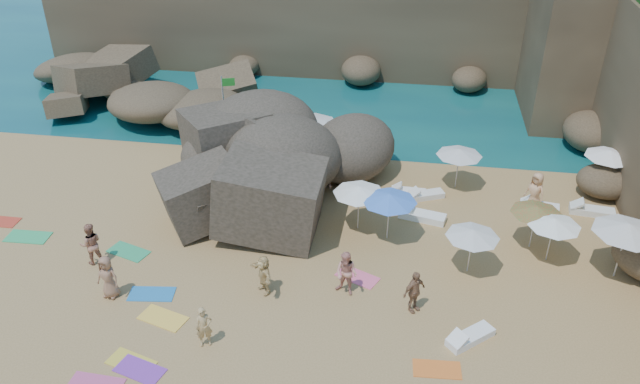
# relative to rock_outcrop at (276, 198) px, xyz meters

# --- Properties ---
(ground) EXTENTS (120.00, 120.00, 0.00)m
(ground) POSITION_rel_rock_outcrop_xyz_m (0.46, -5.41, 0.00)
(ground) COLOR tan
(ground) RESTS_ON ground
(seawater) EXTENTS (120.00, 120.00, 0.00)m
(seawater) POSITION_rel_rock_outcrop_xyz_m (0.46, 24.59, 0.00)
(seawater) COLOR #0C4751
(seawater) RESTS_ON ground
(cliff_back) EXTENTS (44.00, 8.00, 8.00)m
(cliff_back) POSITION_rel_rock_outcrop_xyz_m (2.46, 19.59, 4.00)
(cliff_back) COLOR brown
(cliff_back) RESTS_ON ground
(cliff_corner) EXTENTS (10.00, 12.00, 8.00)m
(cliff_corner) POSITION_rel_rock_outcrop_xyz_m (17.46, 14.59, 4.00)
(cliff_corner) COLOR brown
(cliff_corner) RESTS_ON ground
(rock_promontory) EXTENTS (12.00, 7.00, 2.00)m
(rock_promontory) POSITION_rel_rock_outcrop_xyz_m (-10.54, 10.59, 0.00)
(rock_promontory) COLOR brown
(rock_promontory) RESTS_ON ground
(rock_outcrop) EXTENTS (9.62, 7.53, 3.64)m
(rock_outcrop) POSITION_rel_rock_outcrop_xyz_m (0.00, 0.00, 0.00)
(rock_outcrop) COLOR brown
(rock_outcrop) RESTS_ON ground
(flag_pole) EXTENTS (0.72, 0.24, 3.72)m
(flag_pole) POSITION_rel_rock_outcrop_xyz_m (-3.81, 5.47, 2.37)
(flag_pole) COLOR silver
(flag_pole) RESTS_ON ground
(parasol_0) EXTENTS (2.63, 2.63, 2.48)m
(parasol_0) POSITION_rel_rock_outcrop_xyz_m (0.67, 1.73, 2.28)
(parasol_0) COLOR silver
(parasol_0) RESTS_ON ground
(parasol_1) EXTENTS (2.61, 2.61, 2.47)m
(parasol_1) POSITION_rel_rock_outcrop_xyz_m (1.03, 4.01, 2.27)
(parasol_1) COLOR silver
(parasol_1) RESTS_ON ground
(parasol_2) EXTENTS (2.21, 2.21, 2.09)m
(parasol_2) POSITION_rel_rock_outcrop_xyz_m (4.01, -1.85, 1.92)
(parasol_2) COLOR silver
(parasol_2) RESTS_ON ground
(parasol_3) EXTENTS (2.23, 2.23, 2.11)m
(parasol_3) POSITION_rel_rock_outcrop_xyz_m (15.09, 3.13, 1.93)
(parasol_3) COLOR silver
(parasol_3) RESTS_ON ground
(parasol_4) EXTENTS (2.15, 2.15, 2.03)m
(parasol_4) POSITION_rel_rock_outcrop_xyz_m (8.27, 2.35, 1.87)
(parasol_4) COLOR silver
(parasol_4) RESTS_ON ground
(parasol_5) EXTENTS (2.38, 2.38, 2.25)m
(parasol_5) POSITION_rel_rock_outcrop_xyz_m (1.05, -1.73, 2.07)
(parasol_5) COLOR silver
(parasol_5) RESTS_ON ground
(parasol_6) EXTENTS (2.08, 2.08, 1.96)m
(parasol_6) POSITION_rel_rock_outcrop_xyz_m (11.15, -2.11, 1.80)
(parasol_6) COLOR silver
(parasol_6) RESTS_ON ground
(parasol_7) EXTENTS (2.55, 2.55, 2.42)m
(parasol_7) POSITION_rel_rock_outcrop_xyz_m (14.12, -3.58, 2.22)
(parasol_7) COLOR silver
(parasol_7) RESTS_ON ground
(parasol_8) EXTENTS (2.07, 2.07, 1.96)m
(parasol_8) POSITION_rel_rock_outcrop_xyz_m (11.69, -2.91, 1.79)
(parasol_8) COLOR silver
(parasol_8) RESTS_ON ground
(parasol_10) EXTENTS (2.28, 2.28, 2.15)m
(parasol_10) POSITION_rel_rock_outcrop_xyz_m (5.31, -2.39, 1.98)
(parasol_10) COLOR silver
(parasol_10) RESTS_ON ground
(parasol_11) EXTENTS (2.05, 2.05, 1.94)m
(parasol_11) POSITION_rel_rock_outcrop_xyz_m (8.54, -4.15, 1.78)
(parasol_11) COLOR silver
(parasol_11) RESTS_ON ground
(lounger_0) EXTENTS (1.63, 0.60, 0.25)m
(lounger_0) POSITION_rel_rock_outcrop_xyz_m (6.07, 1.32, 0.13)
(lounger_0) COLOR white
(lounger_0) RESTS_ON ground
(lounger_1) EXTENTS (2.12, 1.11, 0.31)m
(lounger_1) POSITION_rel_rock_outcrop_xyz_m (6.75, -0.71, 0.16)
(lounger_1) COLOR white
(lounger_1) RESTS_ON ground
(lounger_2) EXTENTS (1.76, 0.82, 0.26)m
(lounger_2) POSITION_rel_rock_outcrop_xyz_m (11.96, 0.94, 0.13)
(lounger_2) COLOR white
(lounger_2) RESTS_ON ground
(lounger_3) EXTENTS (1.81, 1.23, 0.27)m
(lounger_3) POSITION_rel_rock_outcrop_xyz_m (6.87, 1.12, 0.13)
(lounger_3) COLOR white
(lounger_3) RESTS_ON ground
(lounger_4) EXTENTS (1.97, 0.86, 0.30)m
(lounger_4) POSITION_rel_rock_outcrop_xyz_m (14.21, 0.87, 0.15)
(lounger_4) COLOR white
(lounger_4) RESTS_ON ground
(lounger_5) EXTENTS (1.73, 1.61, 0.28)m
(lounger_5) POSITION_rel_rock_outcrop_xyz_m (8.46, -7.97, 0.14)
(lounger_5) COLOR white
(lounger_5) RESTS_ON ground
(towel_3) EXTENTS (1.87, 1.33, 0.03)m
(towel_3) POSITION_rel_rock_outcrop_xyz_m (-5.03, -5.00, 0.01)
(towel_3) COLOR #2D9E61
(towel_3) RESTS_ON ground
(towel_4) EXTENTS (1.86, 1.29, 0.03)m
(towel_4) POSITION_rel_rock_outcrop_xyz_m (-2.21, -8.54, 0.01)
(towel_4) COLOR yellow
(towel_4) RESTS_ON ground
(towel_6) EXTENTS (1.76, 1.21, 0.03)m
(towel_6) POSITION_rel_rock_outcrop_xyz_m (-2.05, -10.96, 0.01)
(towel_6) COLOR purple
(towel_6) RESTS_ON ground
(towel_7) EXTENTS (1.62, 0.81, 0.03)m
(towel_7) POSITION_rel_rock_outcrop_xyz_m (-11.50, -3.77, 0.01)
(towel_7) COLOR red
(towel_7) RESTS_ON ground
(towel_8) EXTENTS (1.76, 1.04, 0.03)m
(towel_8) POSITION_rel_rock_outcrop_xyz_m (-3.09, -7.36, 0.01)
(towel_8) COLOR #2377BA
(towel_8) RESTS_ON ground
(towel_9) EXTENTS (1.80, 1.41, 0.03)m
(towel_9) POSITION_rel_rock_outcrop_xyz_m (4.35, -5.19, 0.01)
(towel_9) COLOR #FD628B
(towel_9) RESTS_ON ground
(towel_10) EXTENTS (1.58, 0.86, 0.03)m
(towel_10) POSITION_rel_rock_outcrop_xyz_m (7.35, -9.46, 0.01)
(towel_10) COLOR orange
(towel_10) RESTS_ON ground
(towel_11) EXTENTS (1.84, 0.97, 0.03)m
(towel_11) POSITION_rel_rock_outcrop_xyz_m (-9.66, -4.67, 0.02)
(towel_11) COLOR #30A85F
(towel_11) RESTS_ON ground
(towel_12) EXTENTS (1.72, 1.20, 0.03)m
(towel_12) POSITION_rel_rock_outcrop_xyz_m (-2.46, -10.70, 0.01)
(towel_12) COLOR gold
(towel_12) RESTS_ON ground
(person_stand_1) EXTENTS (1.09, 1.01, 1.79)m
(person_stand_1) POSITION_rel_rock_outcrop_xyz_m (-6.07, -5.85, 0.90)
(person_stand_1) COLOR #AB6F55
(person_stand_1) RESTS_ON ground
(person_stand_2) EXTENTS (1.29, 0.66, 1.91)m
(person_stand_2) POSITION_rel_rock_outcrop_xyz_m (2.26, 1.42, 0.96)
(person_stand_2) COLOR tan
(person_stand_2) RESTS_ON ground
(person_stand_3) EXTENTS (0.99, 0.99, 1.68)m
(person_stand_3) POSITION_rel_rock_outcrop_xyz_m (6.49, -6.74, 0.84)
(person_stand_3) COLOR #966A4B
(person_stand_3) RESTS_ON ground
(person_stand_4) EXTENTS (1.02, 1.03, 1.92)m
(person_stand_4) POSITION_rel_rock_outcrop_xyz_m (11.61, 0.72, 0.96)
(person_stand_4) COLOR tan
(person_stand_4) RESTS_ON ground
(person_stand_5) EXTENTS (1.87, 0.93, 1.94)m
(person_stand_5) POSITION_rel_rock_outcrop_xyz_m (-2.43, 0.12, 0.97)
(person_stand_5) COLOR #AB6555
(person_stand_5) RESTS_ON ground
(person_lie_2) EXTENTS (1.09, 1.83, 0.46)m
(person_lie_2) POSITION_rel_rock_outcrop_xyz_m (-4.51, -7.68, 0.23)
(person_lie_2) COLOR #99694C
(person_lie_2) RESTS_ON ground
(person_lie_3) EXTENTS (2.12, 2.11, 0.42)m
(person_lie_3) POSITION_rel_rock_outcrop_xyz_m (1.01, -6.57, 0.21)
(person_lie_3) COLOR #D8B471
(person_lie_3) RESTS_ON ground
(person_lie_4) EXTENTS (1.14, 1.61, 0.36)m
(person_lie_4) POSITION_rel_rock_outcrop_xyz_m (-0.31, -9.53, 0.18)
(person_lie_4) COLOR tan
(person_lie_4) RESTS_ON ground
(person_lie_5) EXTENTS (1.47, 1.97, 0.67)m
(person_lie_5) POSITION_rel_rock_outcrop_xyz_m (4.02, -6.20, 0.34)
(person_lie_5) COLOR tan
(person_lie_5) RESTS_ON ground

